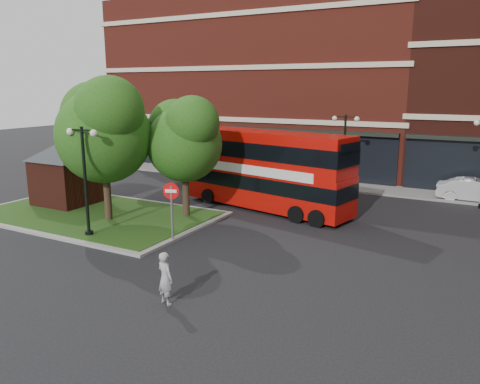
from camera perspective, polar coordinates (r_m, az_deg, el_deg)
The scene contains 14 objects.
ground at distance 18.79m, azimuth -6.47°, elevation -8.17°, with size 120.00×120.00×0.00m, color black.
pavement_far at distance 33.14m, azimuth 9.99°, elevation 0.98°, with size 44.00×3.00×0.12m, color slate.
terrace_far_left at distance 42.43m, azimuth 3.16°, elevation 13.09°, with size 26.00×12.00×14.00m, color maroon.
traffic_island at distance 25.95m, azimuth -17.30°, elevation -2.64°, with size 12.60×7.60×0.15m.
kiosk at distance 28.33m, azimuth -20.42°, elevation 3.04°, with size 6.51×6.51×3.60m.
tree_island_west at distance 23.88m, azimuth -16.38°, elevation 7.68°, with size 5.40×4.71×7.21m.
tree_island_east at distance 23.90m, azimuth -6.87°, elevation 6.77°, with size 4.46×3.90×6.29m.
lamp_island at distance 21.70m, azimuth -18.38°, elevation 1.85°, with size 1.72×0.36×5.00m.
lamp_far_left at distance 30.22m, azimuth 12.58°, elevation 5.07°, with size 1.72×0.36×5.00m.
bus at distance 25.68m, azimuth 3.23°, elevation 3.29°, with size 10.18×4.29×3.79m.
woman at distance 14.96m, azimuth -9.10°, elevation -10.32°, with size 0.62×0.41×1.70m, color #9C9D9F.
car_silver at distance 32.42m, azimuth 5.65°, elevation 1.95°, with size 1.58×3.93×1.34m, color #B2B4BA.
car_white at distance 30.94m, azimuth 26.69°, elevation 0.17°, with size 1.46×4.20×1.38m, color silver.
no_entry_sign at distance 20.41m, azimuth -8.36°, elevation -0.95°, with size 0.72×0.26×2.66m.
Camera 1 is at (10.14, -14.35, 6.65)m, focal length 35.00 mm.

